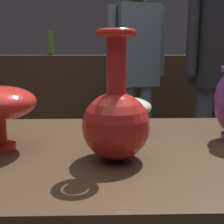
% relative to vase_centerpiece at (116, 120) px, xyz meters
% --- Properties ---
extents(back_display_shelf, '(2.60, 0.40, 0.99)m').
position_rel_vase_centerpiece_xyz_m(back_display_shelf, '(-0.02, 2.28, -0.40)').
color(back_display_shelf, '#382619').
rests_on(back_display_shelf, ground_plane).
extents(vase_centerpiece, '(0.15, 0.15, 0.29)m').
position_rel_vase_centerpiece_xyz_m(vase_centerpiece, '(0.00, 0.00, 0.00)').
color(vase_centerpiece, red).
rests_on(vase_centerpiece, display_plinth).
extents(vase_tall_behind, '(0.14, 0.14, 0.11)m').
position_rel_vase_centerpiece_xyz_m(vase_tall_behind, '(0.04, 0.20, -0.01)').
color(vase_tall_behind, silver).
rests_on(vase_tall_behind, display_plinth).
extents(shelf_vase_far_right, '(0.08, 0.08, 0.16)m').
position_rel_vase_centerpiece_xyz_m(shelf_vase_far_right, '(1.02, 2.28, 0.15)').
color(shelf_vase_far_right, orange).
rests_on(shelf_vase_far_right, back_display_shelf).
extents(shelf_vase_right, '(0.12, 0.12, 0.20)m').
position_rel_vase_centerpiece_xyz_m(shelf_vase_right, '(0.50, 2.30, 0.21)').
color(shelf_vase_right, gray).
rests_on(shelf_vase_right, back_display_shelf).
extents(shelf_vase_left, '(0.08, 0.08, 0.23)m').
position_rel_vase_centerpiece_xyz_m(shelf_vase_left, '(-0.54, 2.30, 0.21)').
color(shelf_vase_left, '#477A38').
rests_on(shelf_vase_left, back_display_shelf).
extents(visitor_center_back, '(0.45, 0.26, 1.55)m').
position_rel_vase_centerpiece_xyz_m(visitor_center_back, '(0.22, 1.67, 0.02)').
color(visitor_center_back, slate).
rests_on(visitor_center_back, ground_plane).
extents(visitor_near_right, '(0.44, 0.29, 1.63)m').
position_rel_vase_centerpiece_xyz_m(visitor_near_right, '(0.70, 1.30, 0.07)').
color(visitor_near_right, '#333847').
rests_on(visitor_near_right, ground_plane).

